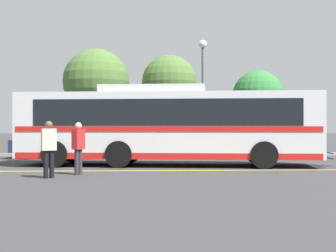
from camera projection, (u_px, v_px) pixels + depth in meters
name	position (u px, v px, depth m)	size (l,w,h in m)	color
ground_plane	(176.00, 165.00, 18.68)	(220.00, 220.00, 0.00)	#38383A
lane_strip_0	(171.00, 170.00, 16.18)	(0.20, 31.56, 0.01)	gold
curb_strip	(162.00, 154.00, 24.83)	(39.56, 0.36, 0.15)	#99999E
transit_bus	(168.00, 124.00, 18.38)	(12.07, 4.04, 3.13)	silver
parked_car_1	(61.00, 143.00, 22.86)	(4.64, 1.99, 1.48)	navy
parked_car_2	(190.00, 143.00, 23.14)	(4.99, 2.32, 1.48)	#335B33
pedestrian_1	(49.00, 146.00, 13.75)	(0.47, 0.37, 1.68)	black
pedestrian_2	(78.00, 145.00, 14.76)	(0.40, 0.47, 1.65)	#2D2D33
street_lamp	(203.00, 76.00, 25.62)	(0.45, 0.45, 6.31)	#59595E
tree_1	(169.00, 83.00, 29.70)	(3.49, 3.49, 6.12)	#513823
tree_2	(96.00, 82.00, 28.61)	(4.05, 4.05, 6.33)	#513823
tree_3	(258.00, 96.00, 29.88)	(3.28, 3.28, 5.16)	#513823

